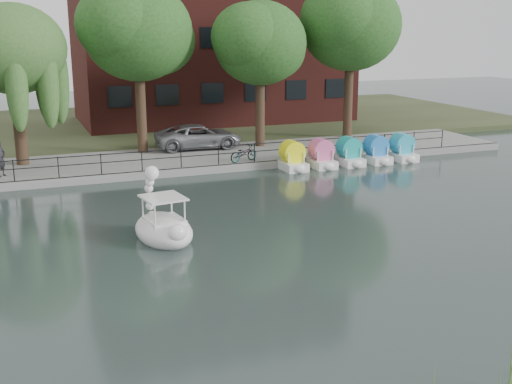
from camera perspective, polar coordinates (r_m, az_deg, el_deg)
ground_plane at (r=20.98m, az=2.70°, el=-6.14°), size 120.00×120.00×0.00m
promenade at (r=35.59m, az=-7.78°, el=2.75°), size 40.00×6.00×0.40m
kerb at (r=32.79m, az=-6.56°, el=1.78°), size 40.00×0.25×0.40m
land_strip at (r=49.12m, az=-11.66°, el=5.82°), size 60.00×22.00×0.36m
railing at (r=32.79m, az=-6.69°, el=3.46°), size 32.00×0.05×1.00m
willow_mid at (r=34.94m, az=-20.83°, el=11.74°), size 5.32×5.32×8.15m
broadleaf_center at (r=36.60m, az=-10.48°, el=13.80°), size 6.00×6.00×9.25m
broadleaf_right at (r=38.10m, az=0.37°, el=13.04°), size 5.40×5.40×8.32m
broadleaf_far at (r=41.79m, az=8.43°, el=14.41°), size 6.30×6.30×9.71m
minivan at (r=37.84m, az=-5.12°, el=5.09°), size 2.97×5.96×1.62m
bicycle at (r=34.05m, az=-1.12°, el=3.55°), size 1.12×1.82×1.00m
pedestrian at (r=32.92m, az=-21.78°, el=2.99°), size 0.83×0.86×1.98m
swan_boat at (r=23.09m, az=-8.28°, el=-2.88°), size 2.27×3.20×2.51m
pedal_boat_row at (r=35.47m, az=8.29°, el=3.37°), size 7.95×1.70×1.40m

